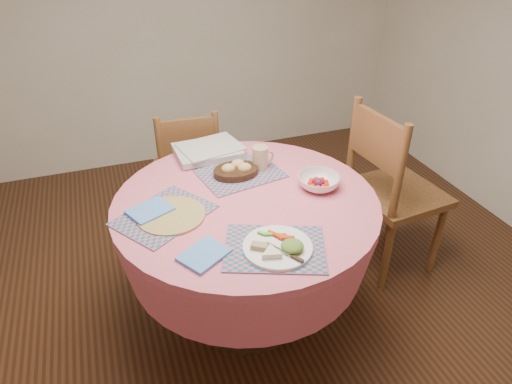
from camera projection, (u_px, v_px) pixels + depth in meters
ground at (247, 313)px, 2.52m from camera, size 4.00×4.00×0.00m
dining_table at (246, 233)px, 2.22m from camera, size 1.24×1.24×0.75m
chair_right at (390, 188)px, 2.59m from camera, size 0.51×0.53×1.04m
chair_back at (188, 169)px, 2.95m from camera, size 0.44×0.42×0.89m
placemat_front at (275, 248)px, 1.81m from camera, size 0.48×0.43×0.01m
placemat_left at (164, 215)px, 2.00m from camera, size 0.50×0.47×0.01m
placemat_back at (240, 173)px, 2.32m from camera, size 0.45×0.37×0.01m
wicker_trivet at (171, 215)px, 2.00m from camera, size 0.30×0.30×0.01m
napkin_near at (204, 255)px, 1.77m from camera, size 0.23×0.21×0.01m
napkin_far at (150, 211)px, 2.01m from camera, size 0.22×0.20×0.01m
dinner_plate at (280, 246)px, 1.79m from camera, size 0.28×0.28×0.05m
bread_bowl at (236, 170)px, 2.29m from camera, size 0.23×0.23×0.08m
latte_mug at (261, 158)px, 2.33m from camera, size 0.12×0.08×0.12m
fruit_bowl at (319, 182)px, 2.19m from camera, size 0.21×0.21×0.06m
newspaper_stack at (208, 150)px, 2.48m from camera, size 0.38×0.31×0.04m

